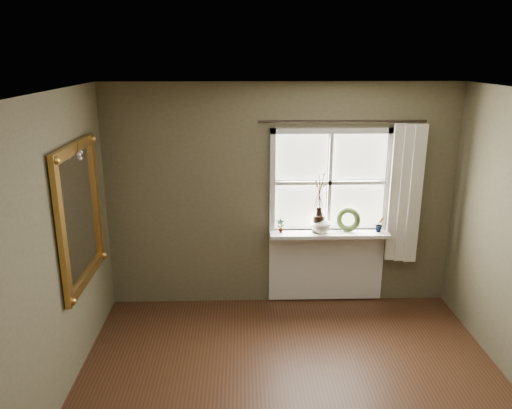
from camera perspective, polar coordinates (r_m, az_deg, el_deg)
The scene contains 14 objects.
ceiling at distance 3.28m, azimuth 6.30°, elevation 11.77°, with size 4.50×4.50×0.00m, color silver.
wall_back at distance 5.78m, azimuth 2.83°, elevation 0.93°, with size 4.00×0.10×2.60m, color brown.
wall_left at distance 3.94m, azimuth -25.80°, elevation -8.64°, with size 0.10×4.50×2.60m, color brown.
window_frame at distance 5.73m, azimuth 8.40°, elevation 2.50°, with size 1.36×0.06×1.24m.
window_sill at distance 5.80m, azimuth 8.34°, elevation -3.33°, with size 1.36×0.26×0.04m, color silver.
window_apron at distance 6.06m, azimuth 7.99°, elevation -6.88°, with size 1.36×0.04×0.88m, color silver.
dark_jug at distance 5.74m, azimuth 7.14°, elevation -2.20°, with size 0.14×0.14×0.21m, color black.
cream_vase at distance 5.74m, azimuth 7.45°, elevation -2.06°, with size 0.23×0.23×0.24m, color silver.
wreath at distance 5.84m, azimuth 10.48°, elevation -1.98°, with size 0.28×0.28×0.07m, color #394C21.
potted_plant_left at distance 5.69m, azimuth 2.82°, elevation -2.44°, with size 0.09×0.06×0.17m, color #394C21.
potted_plant_right at distance 5.89m, azimuth 13.96°, elevation -2.20°, with size 0.10×0.08×0.18m, color #394C21.
curtain at distance 5.87m, azimuth 16.62°, elevation 1.15°, with size 0.36×0.12×1.59m, color beige.
curtain_rod at distance 5.56m, azimuth 9.85°, elevation 9.35°, with size 0.03×0.03×1.84m, color black.
gilt_mirror at distance 4.94m, azimuth -19.47°, elevation -1.08°, with size 0.10×1.14×1.36m.
Camera 1 is at (-0.45, -3.23, 2.89)m, focal length 35.00 mm.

